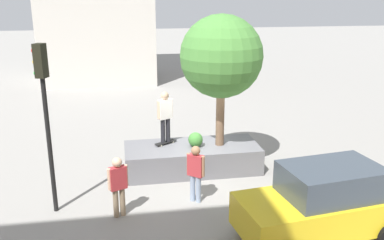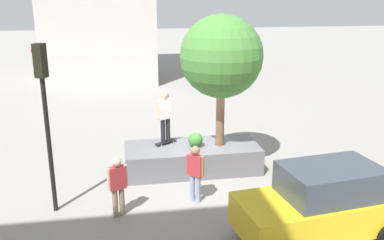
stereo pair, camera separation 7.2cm
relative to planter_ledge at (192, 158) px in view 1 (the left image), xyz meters
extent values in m
plane|color=gray|center=(-0.09, 0.34, -0.43)|extent=(120.00, 120.00, 0.00)
cube|color=slate|center=(0.00, 0.00, 0.00)|extent=(4.46, 1.84, 0.86)
cylinder|color=brown|center=(-0.94, 0.05, 1.55)|extent=(0.28, 0.28, 2.24)
sphere|color=#4C8C3D|center=(-0.94, 0.05, 3.40)|extent=(2.65, 2.65, 2.65)
sphere|color=#3D7A33|center=(-0.10, 0.09, 0.67)|extent=(0.48, 0.48, 0.48)
cube|color=black|center=(0.85, -0.32, 0.50)|extent=(0.79, 0.60, 0.02)
sphere|color=beige|center=(0.67, -0.53, 0.46)|extent=(0.06, 0.06, 0.06)
sphere|color=beige|center=(0.58, -0.39, 0.46)|extent=(0.06, 0.06, 0.06)
sphere|color=beige|center=(1.11, -0.26, 0.46)|extent=(0.06, 0.06, 0.06)
sphere|color=beige|center=(1.02, -0.12, 0.46)|extent=(0.06, 0.06, 0.06)
cylinder|color=black|center=(0.94, -0.28, 0.92)|extent=(0.15, 0.15, 0.83)
cylinder|color=black|center=(0.76, -0.37, 0.92)|extent=(0.15, 0.15, 0.83)
cube|color=silver|center=(0.85, -0.32, 1.65)|extent=(0.51, 0.38, 0.65)
cylinder|color=#D8AD8C|center=(1.07, -0.22, 1.67)|extent=(0.10, 0.10, 0.61)
cylinder|color=#D8AD8C|center=(0.63, -0.43, 1.67)|extent=(0.10, 0.10, 0.61)
sphere|color=#D8AD8C|center=(0.85, -0.32, 2.11)|extent=(0.27, 0.27, 0.27)
cube|color=gold|center=(-2.33, 4.64, 0.32)|extent=(4.24, 2.20, 0.81)
cube|color=#38424C|center=(-2.53, 4.61, 1.09)|extent=(2.44, 1.77, 0.73)
cylinder|color=black|center=(-0.93, 3.96, -0.09)|extent=(0.71, 0.29, 0.69)
cylinder|color=black|center=(-3.51, 3.63, -0.09)|extent=(0.71, 0.29, 0.69)
cylinder|color=black|center=(4.18, 2.10, 1.43)|extent=(0.12, 0.12, 3.72)
cube|color=black|center=(4.18, 2.10, 3.72)|extent=(0.33, 0.35, 0.85)
sphere|color=red|center=(4.32, 2.05, 3.96)|extent=(0.14, 0.14, 0.14)
sphere|color=gold|center=(4.32, 2.05, 3.68)|extent=(0.14, 0.14, 0.14)
sphere|color=green|center=(4.32, 2.05, 3.40)|extent=(0.14, 0.14, 0.14)
cylinder|color=#8C9EB7|center=(0.36, 2.17, -0.03)|extent=(0.15, 0.15, 0.80)
cylinder|color=#8C9EB7|center=(0.22, 2.30, -0.03)|extent=(0.15, 0.15, 0.80)
cube|color=#B23338|center=(0.29, 2.23, 0.68)|extent=(0.47, 0.44, 0.63)
cylinder|color=#9E7251|center=(0.47, 2.08, 0.70)|extent=(0.10, 0.10, 0.59)
cylinder|color=#9E7251|center=(0.11, 2.39, 0.70)|extent=(0.10, 0.10, 0.59)
sphere|color=#9E7251|center=(0.29, 2.23, 1.13)|extent=(0.26, 0.26, 0.26)
cylinder|color=#847056|center=(2.36, 2.66, -0.03)|extent=(0.15, 0.15, 0.80)
cylinder|color=#847056|center=(2.54, 2.73, -0.03)|extent=(0.15, 0.15, 0.80)
cube|color=#B23338|center=(2.45, 2.69, 0.68)|extent=(0.49, 0.35, 0.62)
cylinder|color=#D8AD8C|center=(2.23, 2.60, 0.70)|extent=(0.10, 0.10, 0.59)
cylinder|color=#D8AD8C|center=(2.67, 2.78, 0.70)|extent=(0.10, 0.10, 0.59)
sphere|color=#D8AD8C|center=(2.45, 2.69, 1.12)|extent=(0.26, 0.26, 0.26)
camera|label=1|loc=(2.26, 12.87, 5.30)|focal=38.97mm
camera|label=2|loc=(2.19, 12.88, 5.30)|focal=38.97mm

